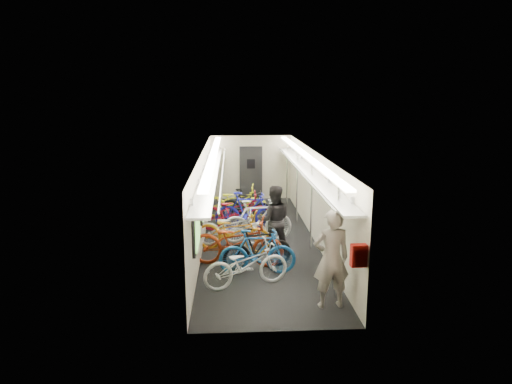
{
  "coord_description": "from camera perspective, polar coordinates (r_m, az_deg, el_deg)",
  "views": [
    {
      "loc": [
        -0.74,
        -11.94,
        3.88
      ],
      "look_at": [
        -0.04,
        0.8,
        1.15
      ],
      "focal_mm": 32.0,
      "sensor_mm": 36.0,
      "label": 1
    }
  ],
  "objects": [
    {
      "name": "bicycle_10",
      "position": [
        14.63,
        -2.55,
        -1.17
      ],
      "size": [
        2.08,
        0.91,
        1.06
      ],
      "primitive_type": "imported",
      "rotation": [
        0.0,
        0.0,
        1.47
      ],
      "color": "yellow",
      "rests_on": "ground"
    },
    {
      "name": "backpack",
      "position": [
        7.79,
        12.7,
        -7.74
      ],
      "size": [
        0.27,
        0.15,
        0.38
      ],
      "primitive_type": "cube",
      "rotation": [
        0.0,
        0.0,
        0.05
      ],
      "color": "red",
      "rests_on": "passenger_near"
    },
    {
      "name": "bicycle_0",
      "position": [
        9.45,
        -1.25,
        -9.05
      ],
      "size": [
        1.92,
        1.16,
        0.95
      ],
      "primitive_type": "imported",
      "rotation": [
        0.0,
        0.0,
        1.89
      ],
      "color": "silver",
      "rests_on": "ground"
    },
    {
      "name": "bicycle_1",
      "position": [
        10.05,
        0.18,
        -7.51
      ],
      "size": [
        1.71,
        0.5,
        1.02
      ],
      "primitive_type": "imported",
      "rotation": [
        0.0,
        0.0,
        1.56
      ],
      "color": "#1A559C",
      "rests_on": "ground"
    },
    {
      "name": "bicycle_2",
      "position": [
        10.54,
        -2.41,
        -6.24
      ],
      "size": [
        2.28,
        1.16,
        1.14
      ],
      "primitive_type": "imported",
      "rotation": [
        0.0,
        0.0,
        1.38
      ],
      "color": "maroon",
      "rests_on": "ground"
    },
    {
      "name": "bicycle_4",
      "position": [
        11.5,
        -2.86,
        -4.94
      ],
      "size": [
        2.09,
        1.27,
        1.04
      ],
      "primitive_type": "imported",
      "rotation": [
        0.0,
        0.0,
        1.25
      ],
      "color": "#C67B12",
      "rests_on": "ground"
    },
    {
      "name": "bicycle_9",
      "position": [
        14.09,
        -1.12,
        -1.73
      ],
      "size": [
        1.78,
        1.13,
        1.04
      ],
      "primitive_type": "imported",
      "rotation": [
        0.0,
        0.0,
        1.17
      ],
      "color": "black",
      "rests_on": "ground"
    },
    {
      "name": "bicycle_8",
      "position": [
        13.26,
        -2.56,
        -2.43
      ],
      "size": [
        2.14,
        0.75,
        1.12
      ],
      "primitive_type": "imported",
      "rotation": [
        0.0,
        0.0,
        1.57
      ],
      "color": "maroon",
      "rests_on": "ground"
    },
    {
      "name": "bicycle_5",
      "position": [
        12.18,
        0.11,
        -3.63
      ],
      "size": [
        2.0,
        0.88,
        1.16
      ],
      "primitive_type": "imported",
      "rotation": [
        0.0,
        0.0,
        1.75
      ],
      "color": "silver",
      "rests_on": "ground"
    },
    {
      "name": "train_car_shell",
      "position": [
        12.86,
        -1.43,
        2.11
      ],
      "size": [
        10.0,
        10.0,
        10.0
      ],
      "color": "black",
      "rests_on": "ground"
    },
    {
      "name": "passenger_near",
      "position": [
        8.54,
        9.39,
        -8.23
      ],
      "size": [
        0.73,
        0.52,
        1.88
      ],
      "primitive_type": "imported",
      "rotation": [
        0.0,
        0.0,
        3.24
      ],
      "color": "gray",
      "rests_on": "ground"
    },
    {
      "name": "bicycle_7",
      "position": [
        13.19,
        -1.04,
        -2.44
      ],
      "size": [
        1.96,
        0.74,
        1.15
      ],
      "primitive_type": "imported",
      "rotation": [
        0.0,
        0.0,
        1.47
      ],
      "color": "#191D9B",
      "rests_on": "ground"
    },
    {
      "name": "passenger_mid",
      "position": [
        11.22,
        2.25,
        -3.52
      ],
      "size": [
        0.86,
        0.68,
        1.73
      ],
      "primitive_type": "imported",
      "rotation": [
        0.0,
        0.0,
        3.11
      ],
      "color": "black",
      "rests_on": "ground"
    },
    {
      "name": "bicycle_6",
      "position": [
        11.95,
        -3.02,
        -4.47
      ],
      "size": [
        1.85,
        0.7,
        0.96
      ],
      "primitive_type": "imported",
      "rotation": [
        0.0,
        0.0,
        1.54
      ],
      "color": "silver",
      "rests_on": "ground"
    },
    {
      "name": "bicycle_3",
      "position": [
        10.37,
        0.25,
        -7.0
      ],
      "size": [
        1.69,
        0.85,
        0.98
      ],
      "primitive_type": "imported",
      "rotation": [
        0.0,
        0.0,
        1.82
      ],
      "color": "black",
      "rests_on": "ground"
    }
  ]
}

